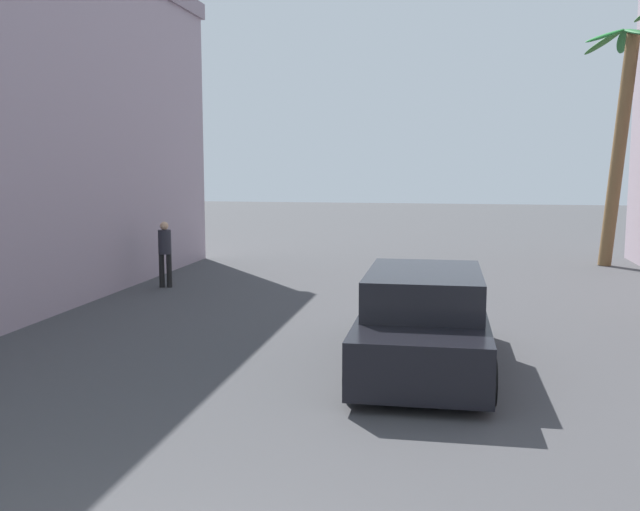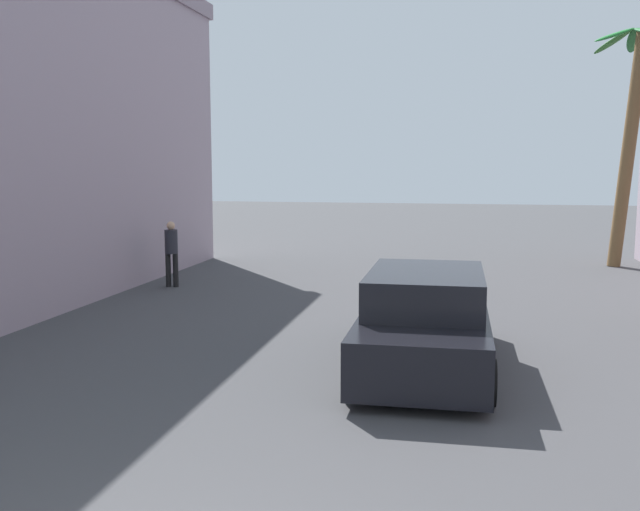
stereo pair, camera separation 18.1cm
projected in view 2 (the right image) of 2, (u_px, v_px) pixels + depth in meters
name	position (u px, v px, depth m)	size (l,w,h in m)	color
ground_plane	(360.00, 328.00, 14.22)	(91.62, 91.62, 0.00)	#424244
car_lead	(425.00, 322.00, 11.41)	(2.11, 4.99, 1.56)	black
palm_tree_far_right	(629.00, 127.00, 22.15)	(2.89, 2.99, 7.49)	brown
pedestrian_far_left	(171.00, 249.00, 18.82)	(0.38, 0.38, 1.74)	black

